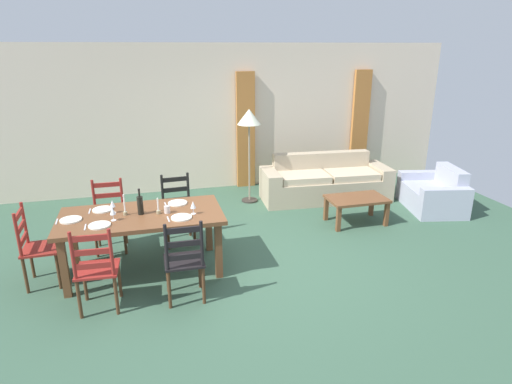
# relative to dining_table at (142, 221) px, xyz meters

# --- Properties ---
(ground_plane) EXTENTS (9.60, 9.60, 0.02)m
(ground_plane) POSITION_rel_dining_table_xyz_m (1.33, -0.14, -0.67)
(ground_plane) COLOR #375742
(wall_far) EXTENTS (9.60, 0.16, 2.70)m
(wall_far) POSITION_rel_dining_table_xyz_m (1.33, 3.16, 0.69)
(wall_far) COLOR beige
(wall_far) RESTS_ON ground_plane
(curtain_panel_left) EXTENTS (0.35, 0.08, 2.20)m
(curtain_panel_left) POSITION_rel_dining_table_xyz_m (2.00, 3.02, 0.44)
(curtain_panel_left) COLOR #B36F33
(curtain_panel_left) RESTS_ON ground_plane
(curtain_panel_right) EXTENTS (0.35, 0.08, 2.20)m
(curtain_panel_right) POSITION_rel_dining_table_xyz_m (4.40, 3.02, 0.44)
(curtain_panel_right) COLOR #B36F33
(curtain_panel_right) RESTS_ON ground_plane
(dining_table) EXTENTS (1.90, 0.96, 0.75)m
(dining_table) POSITION_rel_dining_table_xyz_m (0.00, 0.00, 0.00)
(dining_table) COLOR brown
(dining_table) RESTS_ON ground_plane
(dining_chair_near_left) EXTENTS (0.44, 0.42, 0.96)m
(dining_chair_near_left) POSITION_rel_dining_table_xyz_m (-0.47, -0.74, -0.19)
(dining_chair_near_left) COLOR maroon
(dining_chair_near_left) RESTS_ON ground_plane
(dining_chair_near_right) EXTENTS (0.43, 0.41, 0.96)m
(dining_chair_near_right) POSITION_rel_dining_table_xyz_m (0.41, -0.78, -0.19)
(dining_chair_near_right) COLOR black
(dining_chair_near_right) RESTS_ON ground_plane
(dining_chair_far_left) EXTENTS (0.42, 0.40, 0.96)m
(dining_chair_far_left) POSITION_rel_dining_table_xyz_m (-0.43, 0.75, -0.19)
(dining_chair_far_left) COLOR maroon
(dining_chair_far_left) RESTS_ON ground_plane
(dining_chair_far_right) EXTENTS (0.45, 0.43, 0.96)m
(dining_chair_far_right) POSITION_rel_dining_table_xyz_m (0.48, 0.77, -0.19)
(dining_chair_far_right) COLOR black
(dining_chair_far_right) RESTS_ON ground_plane
(dining_chair_head_west) EXTENTS (0.41, 0.43, 0.96)m
(dining_chair_head_west) POSITION_rel_dining_table_xyz_m (-1.18, -0.01, -0.19)
(dining_chair_head_west) COLOR maroon
(dining_chair_head_west) RESTS_ON ground_plane
(dinner_plate_near_left) EXTENTS (0.24, 0.24, 0.02)m
(dinner_plate_near_left) POSITION_rel_dining_table_xyz_m (-0.45, -0.25, 0.10)
(dinner_plate_near_left) COLOR white
(dinner_plate_near_left) RESTS_ON dining_table
(fork_near_left) EXTENTS (0.02, 0.17, 0.01)m
(fork_near_left) POSITION_rel_dining_table_xyz_m (-0.60, -0.25, 0.09)
(fork_near_left) COLOR silver
(fork_near_left) RESTS_ON dining_table
(dinner_plate_near_right) EXTENTS (0.24, 0.24, 0.02)m
(dinner_plate_near_right) POSITION_rel_dining_table_xyz_m (0.45, -0.25, 0.10)
(dinner_plate_near_right) COLOR white
(dinner_plate_near_right) RESTS_ON dining_table
(fork_near_right) EXTENTS (0.03, 0.17, 0.01)m
(fork_near_right) POSITION_rel_dining_table_xyz_m (0.30, -0.25, 0.09)
(fork_near_right) COLOR silver
(fork_near_right) RESTS_ON dining_table
(dinner_plate_far_left) EXTENTS (0.24, 0.24, 0.02)m
(dinner_plate_far_left) POSITION_rel_dining_table_xyz_m (-0.45, 0.25, 0.10)
(dinner_plate_far_left) COLOR white
(dinner_plate_far_left) RESTS_ON dining_table
(fork_far_left) EXTENTS (0.02, 0.17, 0.01)m
(fork_far_left) POSITION_rel_dining_table_xyz_m (-0.60, 0.25, 0.09)
(fork_far_left) COLOR silver
(fork_far_left) RESTS_ON dining_table
(dinner_plate_far_right) EXTENTS (0.24, 0.24, 0.02)m
(dinner_plate_far_right) POSITION_rel_dining_table_xyz_m (0.45, 0.25, 0.10)
(dinner_plate_far_right) COLOR white
(dinner_plate_far_right) RESTS_ON dining_table
(fork_far_right) EXTENTS (0.03, 0.17, 0.01)m
(fork_far_right) POSITION_rel_dining_table_xyz_m (0.30, 0.25, 0.09)
(fork_far_right) COLOR silver
(fork_far_right) RESTS_ON dining_table
(dinner_plate_head_west) EXTENTS (0.24, 0.24, 0.02)m
(dinner_plate_head_west) POSITION_rel_dining_table_xyz_m (-0.78, 0.00, 0.10)
(dinner_plate_head_west) COLOR white
(dinner_plate_head_west) RESTS_ON dining_table
(fork_head_west) EXTENTS (0.02, 0.17, 0.01)m
(fork_head_west) POSITION_rel_dining_table_xyz_m (-0.93, -0.00, 0.09)
(fork_head_west) COLOR silver
(fork_head_west) RESTS_ON dining_table
(wine_bottle) EXTENTS (0.07, 0.07, 0.32)m
(wine_bottle) POSITION_rel_dining_table_xyz_m (-0.00, -0.00, 0.20)
(wine_bottle) COLOR black
(wine_bottle) RESTS_ON dining_table
(wine_glass_near_left) EXTENTS (0.06, 0.06, 0.16)m
(wine_glass_near_left) POSITION_rel_dining_table_xyz_m (-0.31, -0.13, 0.20)
(wine_glass_near_left) COLOR white
(wine_glass_near_left) RESTS_ON dining_table
(wine_glass_near_right) EXTENTS (0.06, 0.06, 0.16)m
(wine_glass_near_right) POSITION_rel_dining_table_xyz_m (0.60, -0.16, 0.20)
(wine_glass_near_right) COLOR white
(wine_glass_near_right) RESTS_ON dining_table
(wine_glass_far_left) EXTENTS (0.06, 0.06, 0.16)m
(wine_glass_far_left) POSITION_rel_dining_table_xyz_m (-0.32, 0.13, 0.20)
(wine_glass_far_left) COLOR white
(wine_glass_far_left) RESTS_ON dining_table
(coffee_cup_primary) EXTENTS (0.07, 0.07, 0.09)m
(coffee_cup_primary) POSITION_rel_dining_table_xyz_m (0.30, -0.04, 0.13)
(coffee_cup_primary) COLOR beige
(coffee_cup_primary) RESTS_ON dining_table
(candle_tall) EXTENTS (0.05, 0.05, 0.26)m
(candle_tall) POSITION_rel_dining_table_xyz_m (-0.18, 0.02, 0.16)
(candle_tall) COLOR #998C66
(candle_tall) RESTS_ON dining_table
(candle_short) EXTENTS (0.05, 0.05, 0.20)m
(candle_short) POSITION_rel_dining_table_xyz_m (0.20, -0.04, 0.14)
(candle_short) COLOR #998C66
(candle_short) RESTS_ON dining_table
(couch) EXTENTS (2.33, 0.95, 0.80)m
(couch) POSITION_rel_dining_table_xyz_m (3.20, 1.94, -0.37)
(couch) COLOR tan
(couch) RESTS_ON ground_plane
(coffee_table) EXTENTS (0.90, 0.56, 0.42)m
(coffee_table) POSITION_rel_dining_table_xyz_m (3.21, 0.73, -0.31)
(coffee_table) COLOR brown
(coffee_table) RESTS_ON ground_plane
(armchair_upholstered) EXTENTS (1.02, 1.30, 0.72)m
(armchair_upholstered) POSITION_rel_dining_table_xyz_m (4.81, 0.96, -0.41)
(armchair_upholstered) COLOR #A7ABBE
(armchair_upholstered) RESTS_ON ground_plane
(standing_lamp) EXTENTS (0.40, 0.40, 1.64)m
(standing_lamp) POSITION_rel_dining_table_xyz_m (1.85, 2.13, 0.75)
(standing_lamp) COLOR #332D28
(standing_lamp) RESTS_ON ground_plane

